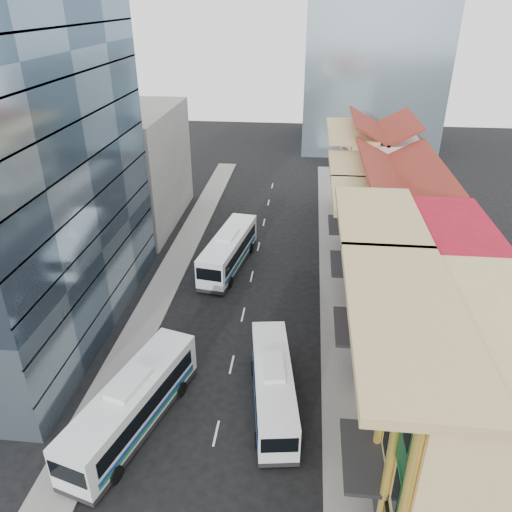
# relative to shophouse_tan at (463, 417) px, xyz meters

# --- Properties ---
(sidewalk_right) EXTENTS (3.00, 90.00, 0.15)m
(sidewalk_right) POSITION_rel_shophouse_tan_xyz_m (-5.50, 17.00, -5.92)
(sidewalk_right) COLOR slate
(sidewalk_right) RESTS_ON ground
(sidewalk_left) EXTENTS (3.00, 90.00, 0.15)m
(sidewalk_left) POSITION_rel_shophouse_tan_xyz_m (-22.50, 17.00, -5.92)
(sidewalk_left) COLOR slate
(sidewalk_left) RESTS_ON ground
(shophouse_tan) EXTENTS (8.00, 14.00, 12.00)m
(shophouse_tan) POSITION_rel_shophouse_tan_xyz_m (0.00, 0.00, 0.00)
(shophouse_tan) COLOR #D4B87A
(shophouse_tan) RESTS_ON ground
(shophouse_red) EXTENTS (8.00, 10.00, 12.00)m
(shophouse_red) POSITION_rel_shophouse_tan_xyz_m (0.00, 12.00, 0.00)
(shophouse_red) COLOR #A61223
(shophouse_red) RESTS_ON ground
(shophouse_cream_near) EXTENTS (8.00, 9.00, 10.00)m
(shophouse_cream_near) POSITION_rel_shophouse_tan_xyz_m (0.00, 21.50, -1.00)
(shophouse_cream_near) COLOR beige
(shophouse_cream_near) RESTS_ON ground
(shophouse_cream_mid) EXTENTS (8.00, 9.00, 10.00)m
(shophouse_cream_mid) POSITION_rel_shophouse_tan_xyz_m (0.00, 30.50, -1.00)
(shophouse_cream_mid) COLOR beige
(shophouse_cream_mid) RESTS_ON ground
(shophouse_cream_far) EXTENTS (8.00, 12.00, 11.00)m
(shophouse_cream_far) POSITION_rel_shophouse_tan_xyz_m (0.00, 41.00, -0.50)
(shophouse_cream_far) COLOR beige
(shophouse_cream_far) RESTS_ON ground
(office_tower) EXTENTS (12.00, 26.00, 30.00)m
(office_tower) POSITION_rel_shophouse_tan_xyz_m (-31.00, 14.00, 9.00)
(office_tower) COLOR #405366
(office_tower) RESTS_ON ground
(office_block_far) EXTENTS (10.00, 18.00, 14.00)m
(office_block_far) POSITION_rel_shophouse_tan_xyz_m (-30.00, 37.00, 1.00)
(office_block_far) COLOR gray
(office_block_far) RESTS_ON ground
(bus_left_near) EXTENTS (6.19, 12.80, 4.00)m
(bus_left_near) POSITION_rel_shophouse_tan_xyz_m (-19.50, 3.07, -4.00)
(bus_left_near) COLOR silver
(bus_left_near) RESTS_ON ground
(bus_left_far) EXTENTS (4.79, 12.71, 3.98)m
(bus_left_far) POSITION_rel_shophouse_tan_xyz_m (-16.65, 25.90, -4.01)
(bus_left_far) COLOR white
(bus_left_far) RESTS_ON ground
(bus_right) EXTENTS (4.20, 11.43, 3.58)m
(bus_right) POSITION_rel_shophouse_tan_xyz_m (-10.47, 6.05, -4.21)
(bus_right) COLOR white
(bus_right) RESTS_ON ground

